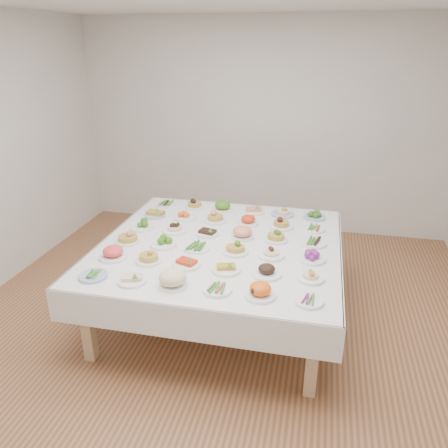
% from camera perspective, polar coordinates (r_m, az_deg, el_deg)
% --- Properties ---
extents(room_envelope, '(5.02, 5.02, 2.81)m').
position_cam_1_polar(room_envelope, '(3.50, -0.55, 12.36)').
color(room_envelope, '#A16643').
rests_on(room_envelope, ground).
extents(display_table, '(2.18, 2.18, 0.75)m').
position_cam_1_polar(display_table, '(4.04, -0.47, -3.37)').
color(display_table, white).
rests_on(display_table, ground).
extents(dish_0, '(0.22, 0.22, 0.05)m').
position_cam_1_polar(dish_0, '(3.59, -16.68, -6.42)').
color(dish_0, '#4C66B2').
rests_on(dish_0, display_table).
extents(dish_1, '(0.22, 0.22, 0.10)m').
position_cam_1_polar(dish_1, '(3.44, -11.92, -6.81)').
color(dish_1, white).
rests_on(dish_1, display_table).
extents(dish_2, '(0.24, 0.24, 0.14)m').
position_cam_1_polar(dish_2, '(3.32, -6.71, -7.12)').
color(dish_2, white).
rests_on(dish_2, display_table).
extents(dish_3, '(0.22, 0.22, 0.05)m').
position_cam_1_polar(dish_3, '(3.26, -0.88, -8.41)').
color(dish_3, white).
rests_on(dish_3, display_table).
extents(dish_4, '(0.25, 0.25, 0.14)m').
position_cam_1_polar(dish_4, '(3.19, 4.76, -8.38)').
color(dish_4, white).
rests_on(dish_4, display_table).
extents(dish_5, '(0.21, 0.21, 0.05)m').
position_cam_1_polar(dish_5, '(3.19, 11.01, -9.76)').
color(dish_5, white).
rests_on(dish_5, display_table).
extents(dish_6, '(0.24, 0.24, 0.13)m').
position_cam_1_polar(dish_6, '(3.84, -14.31, -3.50)').
color(dish_6, white).
rests_on(dish_6, display_table).
extents(dish_7, '(0.22, 0.22, 0.12)m').
position_cam_1_polar(dish_7, '(3.71, -9.83, -4.10)').
color(dish_7, white).
rests_on(dish_7, display_table).
extents(dish_8, '(0.23, 0.23, 0.10)m').
position_cam_1_polar(dish_8, '(3.62, -4.91, -4.90)').
color(dish_8, white).
rests_on(dish_8, display_table).
extents(dish_9, '(0.23, 0.23, 0.10)m').
position_cam_1_polar(dish_9, '(3.52, 0.28, -5.52)').
color(dish_9, white).
rests_on(dish_9, display_table).
extents(dish_10, '(0.24, 0.24, 0.12)m').
position_cam_1_polar(dish_10, '(3.48, 5.60, -5.88)').
color(dish_10, white).
rests_on(dish_10, display_table).
extents(dish_11, '(0.21, 0.21, 0.11)m').
position_cam_1_polar(dish_11, '(3.47, 11.25, -6.44)').
color(dish_11, white).
rests_on(dish_11, display_table).
extents(dish_12, '(0.24, 0.23, 0.14)m').
position_cam_1_polar(dish_12, '(4.10, -12.49, -1.52)').
color(dish_12, white).
rests_on(dish_12, display_table).
extents(dish_13, '(0.24, 0.24, 0.10)m').
position_cam_1_polar(dish_13, '(3.99, -7.89, -2.21)').
color(dish_13, white).
rests_on(dish_13, display_table).
extents(dish_14, '(0.23, 0.23, 0.06)m').
position_cam_1_polar(dish_14, '(3.89, -3.58, -2.97)').
color(dish_14, white).
rests_on(dish_14, display_table).
extents(dish_15, '(0.23, 0.23, 0.13)m').
position_cam_1_polar(dish_15, '(3.81, 1.51, -2.99)').
color(dish_15, white).
rests_on(dish_15, display_table).
extents(dish_16, '(0.23, 0.23, 0.11)m').
position_cam_1_polar(dish_16, '(3.77, 6.19, -3.55)').
color(dish_16, white).
rests_on(dish_16, display_table).
extents(dish_17, '(0.24, 0.24, 0.10)m').
position_cam_1_polar(dish_17, '(3.76, 11.37, -4.00)').
color(dish_17, white).
rests_on(dish_17, display_table).
extents(dish_18, '(0.23, 0.23, 0.11)m').
position_cam_1_polar(dish_18, '(4.38, -10.62, -0.01)').
color(dish_18, white).
rests_on(dish_18, display_table).
extents(dish_19, '(0.24, 0.24, 0.12)m').
position_cam_1_polar(dish_19, '(4.27, -6.46, -0.29)').
color(dish_19, white).
rests_on(dish_19, display_table).
extents(dish_20, '(0.22, 0.22, 0.10)m').
position_cam_1_polar(dish_20, '(4.17, -2.17, -0.93)').
color(dish_20, white).
rests_on(dish_20, display_table).
extents(dish_21, '(0.21, 0.21, 0.12)m').
position_cam_1_polar(dish_21, '(4.10, 2.41, -1.09)').
color(dish_21, white).
rests_on(dish_21, display_table).
extents(dish_22, '(0.22, 0.22, 0.12)m').
position_cam_1_polar(dish_22, '(4.07, 6.80, -1.53)').
color(dish_22, white).
rests_on(dish_22, display_table).
extents(dish_23, '(0.24, 0.24, 0.06)m').
position_cam_1_polar(dish_23, '(4.07, 11.58, -2.23)').
color(dish_23, white).
rests_on(dish_23, display_table).
extents(dish_24, '(0.22, 0.22, 0.11)m').
position_cam_1_polar(dish_24, '(4.68, -8.96, 1.53)').
color(dish_24, '#4C66B2').
rests_on(dish_24, display_table).
extents(dish_25, '(0.23, 0.23, 0.09)m').
position_cam_1_polar(dish_25, '(4.58, -5.13, 1.12)').
color(dish_25, white).
rests_on(dish_25, display_table).
extents(dish_26, '(0.24, 0.24, 0.14)m').
position_cam_1_polar(dish_26, '(4.48, -1.15, 1.12)').
color(dish_26, white).
rests_on(dish_26, display_table).
extents(dish_27, '(0.21, 0.21, 0.12)m').
position_cam_1_polar(dish_27, '(4.42, 3.17, 0.62)').
color(dish_27, white).
rests_on(dish_27, display_table).
extents(dish_28, '(0.25, 0.24, 0.15)m').
position_cam_1_polar(dish_28, '(4.36, 7.52, 0.37)').
color(dish_28, white).
rests_on(dish_28, display_table).
extents(dish_29, '(0.21, 0.21, 0.05)m').
position_cam_1_polar(dish_29, '(4.37, 11.68, -0.58)').
color(dish_29, white).
rests_on(dish_29, display_table).
extents(dish_30, '(0.21, 0.21, 0.05)m').
position_cam_1_polar(dish_30, '(4.97, -7.51, 2.65)').
color(dish_30, white).
rests_on(dish_30, display_table).
extents(dish_31, '(0.21, 0.21, 0.12)m').
position_cam_1_polar(dish_31, '(4.86, -3.86, 2.69)').
color(dish_31, white).
rests_on(dish_31, display_table).
extents(dish_32, '(0.23, 0.23, 0.14)m').
position_cam_1_polar(dish_32, '(4.77, -0.18, 2.54)').
color(dish_32, white).
rests_on(dish_32, display_table).
extents(dish_33, '(0.22, 0.22, 0.10)m').
position_cam_1_polar(dish_33, '(4.73, 3.93, 1.92)').
color(dish_33, white).
rests_on(dish_33, display_table).
extents(dish_34, '(0.24, 0.24, 0.11)m').
position_cam_1_polar(dish_34, '(4.68, 7.69, 1.66)').
color(dish_34, '#4C66B2').
rests_on(dish_34, display_table).
extents(dish_35, '(0.23, 0.23, 0.10)m').
position_cam_1_polar(dish_35, '(4.67, 11.75, 1.21)').
color(dish_35, '#4C66B2').
rests_on(dish_35, display_table).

